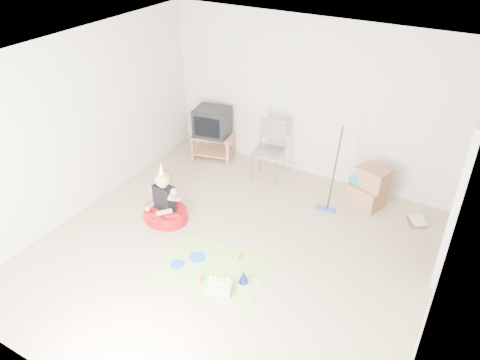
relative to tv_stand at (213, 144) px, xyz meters
The scene contains 16 objects.
ground 2.69m from the tv_stand, 51.96° to the right, with size 5.00×5.00×0.00m, color tan.
doorway_recess 4.30m from the tv_stand, 12.41° to the right, with size 0.02×0.90×2.05m, color black.
tv_stand is the anchor object (origin of this frame).
crt_tv 0.43m from the tv_stand, 116.57° to the left, with size 0.58×0.48×0.50m, color black.
folding_chair 1.21m from the tv_stand, ahead, with size 0.53×0.51×1.03m.
cardboard_boxes 2.86m from the tv_stand, ahead, with size 0.62×0.53×0.64m.
floor_mop 2.44m from the tv_stand, 13.11° to the right, with size 0.32×0.41×1.24m.
book_pile 3.66m from the tv_stand, ahead, with size 0.29×0.32×0.09m.
seated_woman 2.00m from the tv_stand, 77.42° to the right, with size 0.72×0.72×0.95m.
party_mat 2.97m from the tv_stand, 57.11° to the right, with size 1.37×0.99×0.01m, color #FF35A3.
birthday_cake 3.37m from the tv_stand, 55.99° to the right, with size 0.36×0.33×0.14m.
blue_plate_near 2.77m from the tv_stand, 61.53° to the right, with size 0.22×0.22×0.01m, color blue.
blue_plate_far 2.92m from the tv_stand, 66.46° to the right, with size 0.19×0.19×0.01m, color blue.
orange_cup_near 2.83m from the tv_stand, 50.61° to the right, with size 0.06×0.06×0.07m, color orange.
orange_cup_far 3.22m from the tv_stand, 60.39° to the right, with size 0.08×0.08×0.09m, color orange.
blue_party_hat 3.26m from the tv_stand, 50.60° to the right, with size 0.12×0.12×0.18m, color #181DA8.
Camera 1 is at (2.51, -4.11, 4.13)m, focal length 35.00 mm.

